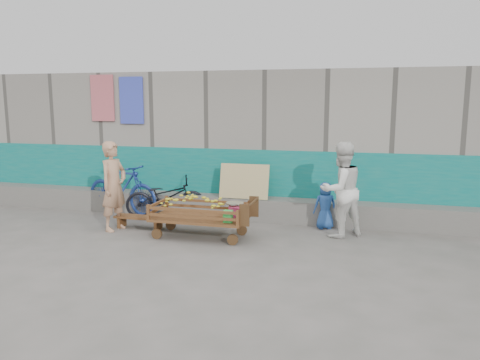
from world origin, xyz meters
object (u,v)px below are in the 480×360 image
(child, at_px, (325,205))
(bicycle_dark, at_px, (166,197))
(banana_cart, at_px, (198,208))
(woman, at_px, (341,190))
(bench, at_px, (140,219))
(vendor_man, at_px, (114,186))
(bicycle_blue, at_px, (122,189))

(child, bearing_deg, bicycle_dark, -23.96)
(banana_cart, relative_size, child, 2.04)
(banana_cart, relative_size, woman, 1.07)
(woman, xyz_separation_m, child, (-0.30, 0.44, -0.40))
(child, bearing_deg, woman, 100.95)
(bench, distance_m, vendor_man, 0.79)
(vendor_man, relative_size, child, 1.87)
(woman, height_order, child, woman)
(bench, height_order, child, child)
(bench, relative_size, child, 1.06)
(woman, xyz_separation_m, bicycle_blue, (-4.57, 0.48, -0.29))
(bench, xyz_separation_m, bicycle_blue, (-0.88, 0.94, 0.38))
(banana_cart, bearing_deg, child, 28.62)
(bicycle_dark, bearing_deg, bicycle_blue, 66.79)
(vendor_man, bearing_deg, woman, -69.44)
(vendor_man, height_order, woman, woman)
(bench, relative_size, bicycle_blue, 0.51)
(bench, height_order, bicycle_dark, bicycle_dark)
(child, distance_m, bicycle_dark, 3.26)
(woman, relative_size, bicycle_blue, 0.92)
(vendor_man, height_order, child, vendor_man)
(bicycle_blue, bearing_deg, vendor_man, -143.48)
(banana_cart, relative_size, bicycle_blue, 0.98)
(banana_cart, bearing_deg, vendor_man, 178.31)
(banana_cart, bearing_deg, bicycle_blue, 151.06)
(vendor_man, relative_size, bicycle_blue, 0.90)
(vendor_man, xyz_separation_m, child, (3.78, 1.11, -0.39))
(vendor_man, bearing_deg, bicycle_blue, 34.40)
(banana_cart, bearing_deg, bench, 168.69)
(vendor_man, xyz_separation_m, woman, (4.08, 0.66, 0.01))
(banana_cart, xyz_separation_m, woman, (2.42, 0.71, 0.32))
(bench, distance_m, woman, 3.78)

